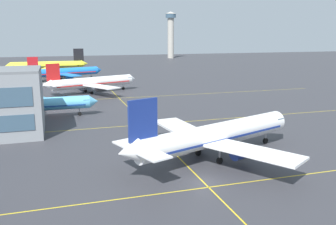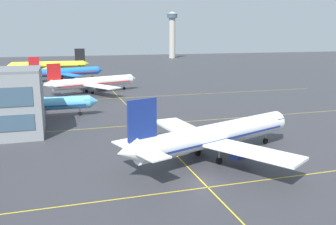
{
  "view_description": "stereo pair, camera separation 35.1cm",
  "coord_description": "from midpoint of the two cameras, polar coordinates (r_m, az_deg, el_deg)",
  "views": [
    {
      "loc": [
        -18.85,
        -44.33,
        20.55
      ],
      "look_at": [
        1.87,
        22.8,
        5.11
      ],
      "focal_mm": 38.79,
      "sensor_mm": 36.0,
      "label": 1
    },
    {
      "loc": [
        -18.52,
        -44.44,
        20.55
      ],
      "look_at": [
        1.87,
        22.8,
        5.11
      ],
      "focal_mm": 38.79,
      "sensor_mm": 36.0,
      "label": 2
    }
  ],
  "objects": [
    {
      "name": "control_tower",
      "position": [
        305.16,
        0.4,
        12.63
      ],
      "size": [
        8.82,
        8.82,
        37.53
      ],
      "color": "#ADA89E",
      "rests_on": "ground"
    },
    {
      "name": "airliner_front_gate",
      "position": [
        60.75,
        7.28,
        -3.54
      ],
      "size": [
        36.23,
        31.04,
        11.62
      ],
      "color": "white",
      "rests_on": "ground"
    },
    {
      "name": "airliner_far_right_stand",
      "position": [
        196.16,
        -18.39,
        7.02
      ],
      "size": [
        40.47,
        35.01,
        12.62
      ],
      "color": "yellow",
      "rests_on": "ground"
    },
    {
      "name": "airliner_far_left_stand",
      "position": [
        167.45,
        -16.02,
        6.13
      ],
      "size": [
        34.02,
        28.97,
        10.71
      ],
      "color": "blue",
      "rests_on": "ground"
    },
    {
      "name": "ground_plane",
      "position": [
        52.36,
        5.32,
        -10.77
      ],
      "size": [
        600.0,
        600.0,
        0.0
      ],
      "primitive_type": "plane",
      "color": "#333338"
    },
    {
      "name": "airliner_second_row",
      "position": [
        94.19,
        -20.9,
        1.1
      ],
      "size": [
        32.17,
        27.85,
        10.03
      ],
      "color": "#5BB7E5",
      "rests_on": "ground"
    },
    {
      "name": "taxiway_markings",
      "position": [
        83.32,
        -3.66,
        -1.9
      ],
      "size": [
        142.09,
        119.37,
        0.01
      ],
      "color": "yellow",
      "rests_on": "ground"
    },
    {
      "name": "airliner_third_row",
      "position": [
        129.14,
        -11.97,
        4.64
      ],
      "size": [
        34.0,
        29.13,
        10.91
      ],
      "color": "white",
      "rests_on": "ground"
    }
  ]
}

